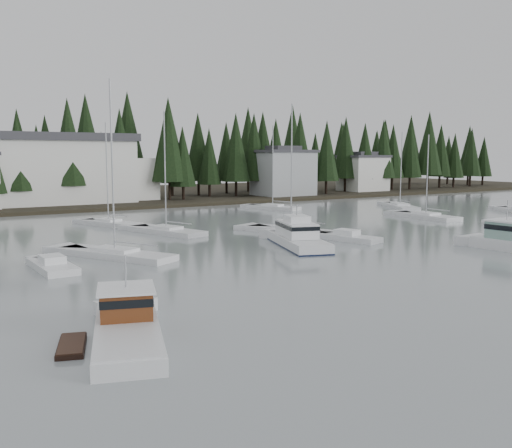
{
  "coord_description": "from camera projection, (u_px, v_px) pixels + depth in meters",
  "views": [
    {
      "loc": [
        -25.69,
        -10.15,
        8.06
      ],
      "look_at": [
        -1.28,
        28.54,
        2.5
      ],
      "focal_mm": 40.0,
      "sensor_mm": 36.0,
      "label": 1
    }
  ],
  "objects": [
    {
      "name": "sailboat_5",
      "position": [
        166.0,
        233.0,
        58.94
      ],
      "size": [
        5.5,
        9.99,
        13.01
      ],
      "rotation": [
        0.0,
        0.0,
        1.87
      ],
      "color": "silver",
      "rests_on": "ground"
    },
    {
      "name": "sailboat_0",
      "position": [
        400.0,
        208.0,
        87.1
      ],
      "size": [
        7.17,
        10.3,
        12.0
      ],
      "rotation": [
        0.0,
        0.0,
        1.09
      ],
      "color": "silver",
      "rests_on": "ground"
    },
    {
      "name": "sailboat_7",
      "position": [
        115.0,
        256.0,
        45.13
      ],
      "size": [
        7.4,
        10.7,
        14.41
      ],
      "rotation": [
        0.0,
        0.0,
        2.06
      ],
      "color": "silver",
      "rests_on": "ground"
    },
    {
      "name": "harbor_inn",
      "position": [
        65.0,
        169.0,
        89.97
      ],
      "size": [
        29.5,
        11.5,
        10.9
      ],
      "color": "silver",
      "rests_on": "ground"
    },
    {
      "name": "lobster_boat_brown",
      "position": [
        125.0,
        331.0,
        24.72
      ],
      "size": [
        5.78,
        8.71,
        4.09
      ],
      "rotation": [
        0.0,
        0.0,
        1.25
      ],
      "color": "silver",
      "rests_on": "ground"
    },
    {
      "name": "sailboat_4",
      "position": [
        109.0,
        225.0,
        65.59
      ],
      "size": [
        5.33,
        8.36,
        12.24
      ],
      "rotation": [
        0.0,
        0.0,
        1.96
      ],
      "color": "silver",
      "rests_on": "ground"
    },
    {
      "name": "sailboat_3",
      "position": [
        426.0,
        218.0,
        73.12
      ],
      "size": [
        3.44,
        9.64,
        11.16
      ],
      "rotation": [
        0.0,
        0.0,
        1.51
      ],
      "color": "silver",
      "rests_on": "ground"
    },
    {
      "name": "sailboat_6",
      "position": [
        291.0,
        232.0,
        59.14
      ],
      "size": [
        6.3,
        10.28,
        13.75
      ],
      "rotation": [
        0.0,
        0.0,
        1.94
      ],
      "color": "silver",
      "rests_on": "ground"
    },
    {
      "name": "runabout_1",
      "position": [
        347.0,
        239.0,
        54.12
      ],
      "size": [
        3.77,
        7.0,
        1.42
      ],
      "rotation": [
        0.0,
        0.0,
        1.82
      ],
      "color": "silver",
      "rests_on": "ground"
    },
    {
      "name": "sailboat_1",
      "position": [
        273.0,
        209.0,
        85.04
      ],
      "size": [
        5.36,
        8.92,
        12.92
      ],
      "rotation": [
        0.0,
        0.0,
        1.94
      ],
      "color": "silver",
      "rests_on": "ground"
    },
    {
      "name": "far_shore_land",
      "position": [
        63.0,
        199.0,
        104.54
      ],
      "size": [
        240.0,
        54.0,
        1.0
      ],
      "primitive_type": "cube",
      "color": "black",
      "rests_on": "ground"
    },
    {
      "name": "house_east_b",
      "position": [
        363.0,
        172.0,
        120.46
      ],
      "size": [
        9.54,
        7.42,
        8.25
      ],
      "color": "silver",
      "rests_on": "ground"
    },
    {
      "name": "runabout_4",
      "position": [
        52.0,
        268.0,
        40.23
      ],
      "size": [
        2.4,
        6.28,
        1.42
      ],
      "rotation": [
        0.0,
        0.0,
        1.6
      ],
      "color": "silver",
      "rests_on": "ground"
    },
    {
      "name": "runabout_2",
      "position": [
        511.0,
        226.0,
        63.87
      ],
      "size": [
        3.72,
        6.47,
        1.42
      ],
      "rotation": [
        0.0,
        0.0,
        1.31
      ],
      "color": "silver",
      "rests_on": "ground"
    },
    {
      "name": "conifer_treeline",
      "position": [
        79.0,
        203.0,
        95.3
      ],
      "size": [
        200.0,
        22.0,
        20.0
      ],
      "primitive_type": null,
      "color": "black",
      "rests_on": "ground"
    },
    {
      "name": "house_east_a",
      "position": [
        283.0,
        172.0,
        107.07
      ],
      "size": [
        10.6,
        8.48,
        9.25
      ],
      "color": "#999EA0",
      "rests_on": "ground"
    },
    {
      "name": "cabin_cruiser_center",
      "position": [
        298.0,
        239.0,
        50.41
      ],
      "size": [
        6.03,
        10.32,
        4.24
      ],
      "rotation": [
        0.0,
        0.0,
        1.25
      ],
      "color": "silver",
      "rests_on": "ground"
    }
  ]
}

